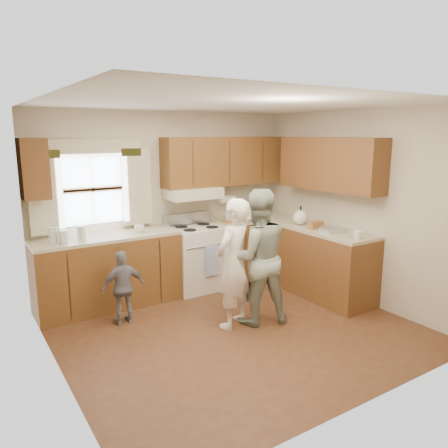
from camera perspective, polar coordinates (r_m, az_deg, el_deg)
room at (r=4.76m, az=1.58°, el=0.22°), size 3.80×3.80×3.80m
kitchen_fixtures at (r=6.05m, az=0.65°, el=-1.26°), size 3.80×2.25×2.15m
stove at (r=6.29m, az=-3.56°, el=-4.28°), size 0.76×0.67×1.07m
woman_left at (r=4.98m, az=1.22°, el=-5.18°), size 0.65×0.55×1.50m
woman_right at (r=5.09m, az=4.34°, el=-4.32°), size 0.92×0.80×1.59m
child at (r=5.28m, az=-13.01°, el=-8.06°), size 0.52×0.23×0.88m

